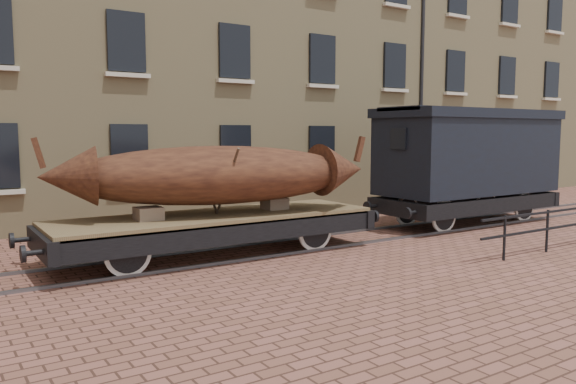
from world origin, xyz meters
TOP-DOWN VIEW (x-y plane):
  - ground at (0.00, 0.00)m, footprint 90.00×90.00m
  - warehouse_cream at (3.00, 9.99)m, footprint 40.00×10.19m
  - rail_track at (0.00, 0.00)m, footprint 30.00×1.52m
  - flatcar_wagon at (-2.13, -0.00)m, footprint 8.25×2.24m
  - iron_boat at (-2.11, -0.00)m, footprint 7.45×3.31m
  - goods_van at (6.41, 0.00)m, footprint 6.81×2.48m

SIDE VIEW (x-z plane):
  - ground at x=0.00m, z-range 0.00..0.00m
  - rail_track at x=0.00m, z-range 0.00..0.06m
  - flatcar_wagon at x=-2.13m, z-range 0.15..1.40m
  - iron_boat at x=-2.11m, z-range 0.98..2.74m
  - goods_van at x=6.41m, z-range 0.45..3.97m
  - warehouse_cream at x=3.00m, z-range 0.00..14.00m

